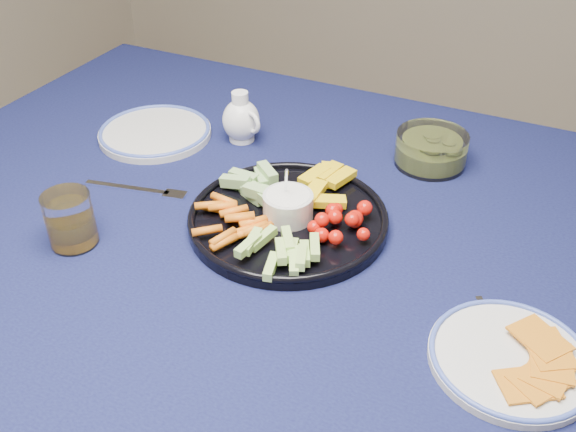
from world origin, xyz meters
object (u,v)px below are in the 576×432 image
at_px(pickle_bowl, 431,151).
at_px(cheese_plate, 511,357).
at_px(side_plate_extra, 155,132).
at_px(creamer_pitcher, 241,120).
at_px(dining_table, 334,276).
at_px(juice_tumbler, 71,223).
at_px(crudite_platter, 287,214).

bearing_deg(pickle_bowl, cheese_plate, -62.56).
height_order(pickle_bowl, cheese_plate, pickle_bowl).
relative_size(pickle_bowl, side_plate_extra, 0.59).
bearing_deg(creamer_pitcher, cheese_plate, -31.58).
distance_m(creamer_pitcher, cheese_plate, 0.69).
xyz_separation_m(dining_table, juice_tumbler, (-0.36, -0.20, 0.13)).
height_order(creamer_pitcher, juice_tumbler, creamer_pitcher).
relative_size(creamer_pitcher, pickle_bowl, 0.77).
bearing_deg(side_plate_extra, juice_tumbler, -75.38).
height_order(dining_table, juice_tumbler, juice_tumbler).
distance_m(dining_table, pickle_bowl, 0.31).
xyz_separation_m(dining_table, creamer_pitcher, (-0.29, 0.21, 0.13)).
relative_size(crudite_platter, cheese_plate, 1.59).
distance_m(crudite_platter, pickle_bowl, 0.33).
relative_size(pickle_bowl, cheese_plate, 0.65).
height_order(crudite_platter, juice_tumbler, crudite_platter).
height_order(creamer_pitcher, side_plate_extra, creamer_pitcher).
relative_size(cheese_plate, juice_tumbler, 2.33).
xyz_separation_m(pickle_bowl, cheese_plate, (0.23, -0.43, -0.02)).
distance_m(cheese_plate, juice_tumbler, 0.67).
bearing_deg(juice_tumbler, crudite_platter, 34.09).
relative_size(dining_table, creamer_pitcher, 16.29).
bearing_deg(creamer_pitcher, crudite_platter, -46.69).
xyz_separation_m(crudite_platter, pickle_bowl, (0.16, 0.29, 0.01)).
relative_size(crudite_platter, pickle_bowl, 2.46).
bearing_deg(creamer_pitcher, dining_table, -35.80).
bearing_deg(dining_table, cheese_plate, -27.13).
distance_m(crudite_platter, creamer_pitcher, 0.30).
height_order(cheese_plate, juice_tumbler, juice_tumbler).
bearing_deg(juice_tumbler, creamer_pitcher, 79.44).
bearing_deg(cheese_plate, crudite_platter, 159.35).
bearing_deg(crudite_platter, juice_tumbler, -145.91).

